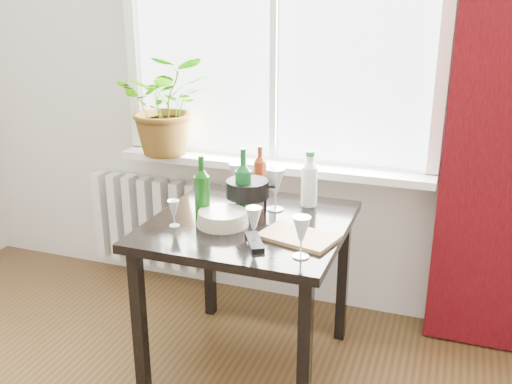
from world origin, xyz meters
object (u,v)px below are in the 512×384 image
(radiator, at_px, (155,222))
(potted_plant, at_px, (167,105))
(plate_stack, at_px, (223,218))
(wineglass_far_right, at_px, (301,237))
(bottle_amber, at_px, (260,171))
(wineglass_front_right, at_px, (254,225))
(cutting_board, at_px, (299,237))
(wineglass_back_left, at_px, (236,178))
(wine_bottle_left, at_px, (202,188))
(cleaning_bottle, at_px, (309,179))
(tv_remote, at_px, (254,242))
(wine_bottle_right, at_px, (243,182))
(table, at_px, (249,240))
(wineglass_front_left, at_px, (174,213))
(wineglass_back_center, at_px, (275,189))
(fondue_pot, at_px, (248,196))

(radiator, bearing_deg, potted_plant, -25.75)
(radiator, xyz_separation_m, plate_stack, (0.76, -0.71, 0.39))
(wineglass_far_right, bearing_deg, radiator, 142.03)
(bottle_amber, xyz_separation_m, wineglass_front_right, (0.17, -0.57, -0.05))
(radiator, bearing_deg, cutting_board, -33.81)
(bottle_amber, relative_size, wineglass_back_left, 1.62)
(bottle_amber, bearing_deg, cutting_board, -54.42)
(radiator, xyz_separation_m, wine_bottle_left, (0.65, -0.67, 0.51))
(cutting_board, bearing_deg, potted_plant, 144.89)
(cleaning_bottle, bearing_deg, tv_remote, -99.95)
(cleaning_bottle, relative_size, wineglass_far_right, 1.57)
(potted_plant, xyz_separation_m, wine_bottle_right, (0.63, -0.48, -0.22))
(wine_bottle_right, bearing_deg, wineglass_front_right, -61.83)
(wine_bottle_right, relative_size, cleaning_bottle, 1.18)
(wineglass_front_right, relative_size, cutting_board, 0.52)
(radiator, relative_size, wineglass_front_right, 5.08)
(wine_bottle_right, xyz_separation_m, tv_remote, (0.16, -0.29, -0.15))
(wineglass_far_right, bearing_deg, potted_plant, 140.28)
(bottle_amber, bearing_deg, wineglass_back_left, -172.31)
(radiator, distance_m, potted_plant, 0.76)
(table, bearing_deg, potted_plant, 141.16)
(cleaning_bottle, xyz_separation_m, wineglass_front_left, (-0.48, -0.45, -0.07))
(table, xyz_separation_m, wineglass_front_right, (0.11, -0.22, 0.17))
(wineglass_front_left, bearing_deg, radiator, 125.54)
(wine_bottle_left, distance_m, plate_stack, 0.17)
(table, height_order, wineglass_back_left, wineglass_back_left)
(radiator, relative_size, tv_remote, 4.49)
(potted_plant, distance_m, plate_stack, 0.93)
(radiator, height_order, wineglass_back_left, wineglass_back_left)
(bottle_amber, height_order, cleaning_bottle, cleaning_bottle)
(wineglass_back_center, xyz_separation_m, wineglass_front_left, (-0.35, -0.34, -0.04))
(tv_remote, bearing_deg, wineglass_far_right, -44.59)
(table, xyz_separation_m, bottle_amber, (-0.07, 0.35, 0.22))
(bottle_amber, relative_size, wineglass_front_right, 1.62)
(wine_bottle_right, bearing_deg, radiator, 144.77)
(potted_plant, distance_m, fondue_pot, 0.83)
(bottle_amber, relative_size, wineglass_back_center, 1.24)
(potted_plant, relative_size, cutting_board, 1.81)
(wineglass_back_left, distance_m, plate_stack, 0.43)
(plate_stack, bearing_deg, wineglass_front_left, -154.79)
(table, xyz_separation_m, tv_remote, (0.11, -0.22, 0.10))
(table, distance_m, wineglass_back_center, 0.27)
(bottle_amber, bearing_deg, radiator, 160.06)
(plate_stack, xyz_separation_m, cutting_board, (0.35, -0.03, -0.02))
(wine_bottle_left, height_order, wine_bottle_right, wine_bottle_right)
(wine_bottle_left, distance_m, wineglass_back_left, 0.38)
(wine_bottle_left, height_order, wineglass_back_left, wine_bottle_left)
(potted_plant, xyz_separation_m, wineglass_front_right, (0.79, -0.77, -0.30))
(bottle_amber, height_order, cutting_board, bottle_amber)
(wineglass_back_left, height_order, plate_stack, wineglass_back_left)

